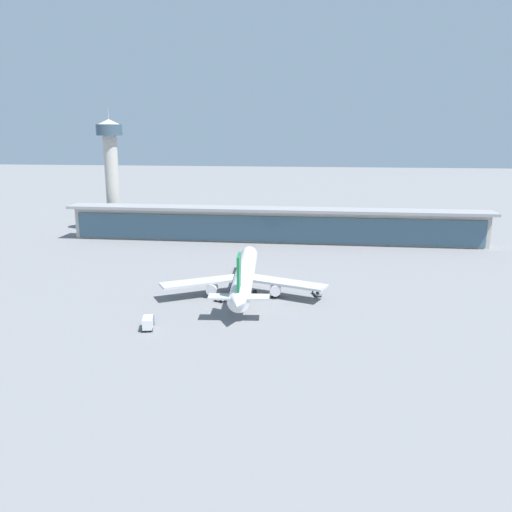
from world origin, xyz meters
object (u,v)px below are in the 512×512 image
object	(u,v)px
control_tower	(111,165)
service_truck_near_nose_grey	(317,293)
service_truck_by_tail_blue	(148,322)
service_truck_under_wing_grey	(220,299)
airliner_on_stand	(244,276)
service_truck_mid_apron_white	(274,294)

from	to	relation	value
control_tower	service_truck_near_nose_grey	bearing A→B (deg)	-42.63
service_truck_by_tail_blue	service_truck_under_wing_grey	bearing A→B (deg)	59.67
service_truck_near_nose_grey	service_truck_under_wing_grey	xyz separation A→B (m)	(-27.42, -9.63, 0.07)
service_truck_by_tail_blue	control_tower	xyz separation A→B (m)	(-58.29, 123.64, 30.12)
airliner_on_stand	service_truck_near_nose_grey	size ratio (longest dim) A/B	9.23
service_truck_mid_apron_white	service_truck_by_tail_blue	world-z (taller)	service_truck_by_tail_blue
service_truck_near_nose_grey	control_tower	size ratio (longest dim) A/B	0.12
service_truck_mid_apron_white	control_tower	world-z (taller)	control_tower
service_truck_near_nose_grey	control_tower	xyz separation A→B (m)	(-99.06, 91.19, 31.01)
control_tower	service_truck_mid_apron_white	bearing A→B (deg)	-47.37
service_truck_near_nose_grey	service_truck_mid_apron_white	xyz separation A→B (m)	(-12.44, -2.90, 0.07)
service_truck_mid_apron_white	control_tower	bearing A→B (deg)	132.63
service_truck_near_nose_grey	service_truck_under_wing_grey	bearing A→B (deg)	-160.65
service_truck_near_nose_grey	service_truck_by_tail_blue	distance (m)	52.11
service_truck_by_tail_blue	control_tower	distance (m)	139.98
airliner_on_stand	service_truck_near_nose_grey	xyz separation A→B (m)	(21.67, 0.14, -4.54)
airliner_on_stand	service_truck_under_wing_grey	world-z (taller)	airliner_on_stand
service_truck_under_wing_grey	control_tower	bearing A→B (deg)	125.40
service_truck_mid_apron_white	service_truck_under_wing_grey	bearing A→B (deg)	-155.82
service_truck_mid_apron_white	service_truck_by_tail_blue	size ratio (longest dim) A/B	0.43
airliner_on_stand	service_truck_under_wing_grey	bearing A→B (deg)	-121.21
service_truck_near_nose_grey	service_truck_mid_apron_white	size ratio (longest dim) A/B	2.09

